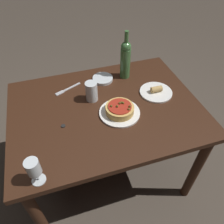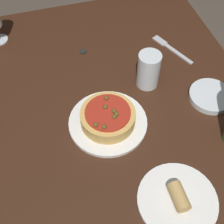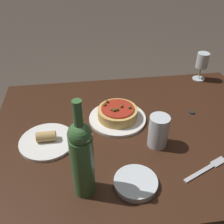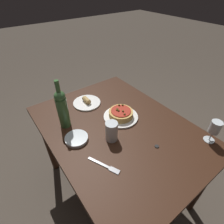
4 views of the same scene
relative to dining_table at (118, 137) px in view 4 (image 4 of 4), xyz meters
name	(u,v)px [view 4 (image 4 of 4)]	position (x,y,z in m)	size (l,w,h in m)	color
ground_plane	(116,184)	(0.00, 0.00, -0.63)	(14.00, 14.00, 0.00)	#4C4238
dining_table	(118,137)	(0.00, 0.00, 0.00)	(1.15, 0.86, 0.73)	#381E11
dinner_plate	(121,117)	(-0.06, 0.08, 0.11)	(0.24, 0.24, 0.01)	white
pizza	(121,113)	(-0.06, 0.08, 0.14)	(0.17, 0.17, 0.06)	tan
wine_glass	(215,128)	(0.42, 0.37, 0.20)	(0.06, 0.06, 0.15)	silver
wine_bottle	(62,108)	(-0.22, -0.27, 0.24)	(0.07, 0.07, 0.33)	#3D6B38
water_cup	(112,131)	(0.06, -0.10, 0.16)	(0.07, 0.07, 0.13)	silver
side_bowl	(76,139)	(-0.06, -0.27, 0.11)	(0.14, 0.14, 0.02)	silver
fork	(106,166)	(0.20, -0.24, 0.10)	(0.18, 0.10, 0.00)	#B7B7BC
side_plate	(87,102)	(-0.35, -0.03, 0.11)	(0.21, 0.21, 0.05)	white
bottle_cap	(157,146)	(0.27, 0.08, 0.10)	(0.02, 0.02, 0.01)	black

